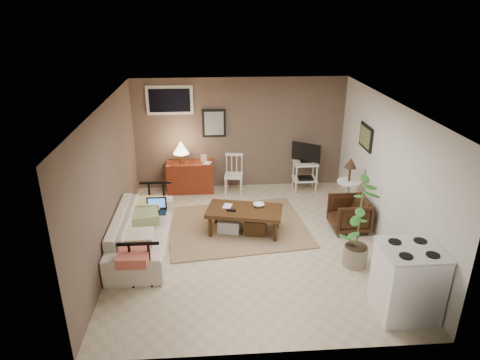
{
  "coord_description": "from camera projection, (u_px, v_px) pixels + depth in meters",
  "views": [
    {
      "loc": [
        -0.62,
        -6.33,
        3.82
      ],
      "look_at": [
        -0.15,
        0.35,
        1.02
      ],
      "focal_mm": 32.0,
      "sensor_mm": 36.0,
      "label": 1
    }
  ],
  "objects": [
    {
      "name": "book_console",
      "position": [
        204.0,
        159.0,
        9.0
      ],
      "size": [
        0.15,
        0.07,
        0.2
      ],
      "primitive_type": "imported",
      "rotation": [
        0.0,
        0.0,
        -0.34
      ],
      "color": "#3E2311",
      "rests_on": "red_console"
    },
    {
      "name": "spindle_chair",
      "position": [
        234.0,
        175.0,
        9.12
      ],
      "size": [
        0.42,
        0.42,
        0.84
      ],
      "color": "silver",
      "rests_on": "floor"
    },
    {
      "name": "potted_plant",
      "position": [
        360.0,
        216.0,
        6.38
      ],
      "size": [
        0.41,
        0.41,
        1.63
      ],
      "color": "gray",
      "rests_on": "floor"
    },
    {
      "name": "armchair",
      "position": [
        349.0,
        213.0,
        7.65
      ],
      "size": [
        0.61,
        0.65,
        0.66
      ],
      "primitive_type": "imported",
      "rotation": [
        0.0,
        0.0,
        -1.55
      ],
      "color": "black",
      "rests_on": "floor"
    },
    {
      "name": "sofa",
      "position": [
        141.0,
        225.0,
        7.01
      ],
      "size": [
        0.65,
        2.21,
        0.87
      ],
      "primitive_type": "imported",
      "rotation": [
        0.0,
        0.0,
        1.57
      ],
      "color": "beige",
      "rests_on": "floor"
    },
    {
      "name": "book_table",
      "position": [
        223.0,
        201.0,
        7.55
      ],
      "size": [
        0.14,
        0.06,
        0.2
      ],
      "primitive_type": "imported",
      "rotation": [
        0.0,
        0.0,
        -0.31
      ],
      "color": "#3E2311",
      "rests_on": "coffee_table"
    },
    {
      "name": "stove",
      "position": [
        407.0,
        281.0,
        5.51
      ],
      "size": [
        0.76,
        0.7,
        0.99
      ],
      "color": "white",
      "rests_on": "floor"
    },
    {
      "name": "floor",
      "position": [
        250.0,
        243.0,
        7.33
      ],
      "size": [
        5.0,
        5.0,
        0.0
      ],
      "primitive_type": "plane",
      "color": "#C1B293",
      "rests_on": "ground"
    },
    {
      "name": "art_right",
      "position": [
        366.0,
        137.0,
        7.86
      ],
      "size": [
        0.03,
        0.6,
        0.45
      ],
      "primitive_type": "cube",
      "color": "black"
    },
    {
      "name": "sofa_end_rails",
      "position": [
        150.0,
        228.0,
        7.04
      ],
      "size": [
        0.6,
        2.21,
        0.74
      ],
      "primitive_type": null,
      "color": "black",
      "rests_on": "floor"
    },
    {
      "name": "rug",
      "position": [
        237.0,
        226.0,
        7.83
      ],
      "size": [
        2.71,
        2.27,
        0.02
      ],
      "primitive_type": "cube",
      "rotation": [
        0.0,
        0.0,
        0.12
      ],
      "color": "#907453",
      "rests_on": "floor"
    },
    {
      "name": "sofa_pillows",
      "position": [
        142.0,
        227.0,
        6.74
      ],
      "size": [
        0.43,
        2.11,
        0.15
      ],
      "primitive_type": null,
      "color": "beige",
      "rests_on": "sofa"
    },
    {
      "name": "laptop",
      "position": [
        157.0,
        207.0,
        7.33
      ],
      "size": [
        0.34,
        0.25,
        0.23
      ],
      "color": "black",
      "rests_on": "sofa"
    },
    {
      "name": "bowl",
      "position": [
        259.0,
        201.0,
        7.54
      ],
      "size": [
        0.2,
        0.06,
        0.19
      ],
      "primitive_type": "imported",
      "rotation": [
        0.0,
        0.0,
        0.06
      ],
      "color": "#3E2311",
      "rests_on": "coffee_table"
    },
    {
      "name": "window",
      "position": [
        170.0,
        100.0,
        8.77
      ],
      "size": [
        0.96,
        0.03,
        0.6
      ],
      "primitive_type": "cube",
      "color": "silver"
    },
    {
      "name": "coffee_table",
      "position": [
        244.0,
        219.0,
        7.55
      ],
      "size": [
        1.42,
        0.94,
        0.49
      ],
      "color": "#3E2311",
      "rests_on": "floor"
    },
    {
      "name": "tv_stand",
      "position": [
        305.0,
        166.0,
        9.18
      ],
      "size": [
        0.55,
        0.41,
        1.07
      ],
      "color": "silver",
      "rests_on": "floor"
    },
    {
      "name": "side_table",
      "position": [
        349.0,
        180.0,
        8.02
      ],
      "size": [
        0.44,
        0.44,
        1.17
      ],
      "color": "silver",
      "rests_on": "floor"
    },
    {
      "name": "red_console",
      "position": [
        190.0,
        174.0,
        9.18
      ],
      "size": [
        0.99,
        0.44,
        1.15
      ],
      "color": "maroon",
      "rests_on": "floor"
    },
    {
      "name": "art_back",
      "position": [
        214.0,
        123.0,
        9.02
      ],
      "size": [
        0.5,
        0.03,
        0.6
      ],
      "primitive_type": "cube",
      "color": "black"
    }
  ]
}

